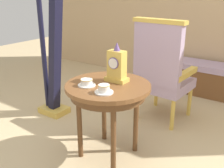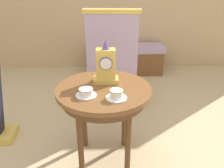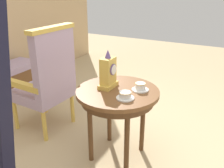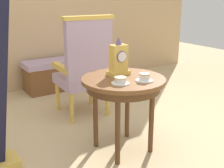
{
  "view_description": "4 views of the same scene",
  "coord_description": "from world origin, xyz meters",
  "px_view_note": "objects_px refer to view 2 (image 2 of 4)",
  "views": [
    {
      "loc": [
        1.25,
        -1.68,
        1.42
      ],
      "look_at": [
        0.02,
        0.09,
        0.64
      ],
      "focal_mm": 42.33,
      "sensor_mm": 36.0,
      "label": 1
    },
    {
      "loc": [
        0.07,
        -1.61,
        1.44
      ],
      "look_at": [
        0.11,
        -0.03,
        0.71
      ],
      "focal_mm": 38.07,
      "sensor_mm": 36.0,
      "label": 2
    },
    {
      "loc": [
        -1.7,
        -0.89,
        1.53
      ],
      "look_at": [
        0.13,
        0.08,
        0.68
      ],
      "focal_mm": 40.21,
      "sensor_mm": 36.0,
      "label": 3
    },
    {
      "loc": [
        -1.35,
        -1.98,
        1.36
      ],
      "look_at": [
        -0.02,
        0.05,
        0.61
      ],
      "focal_mm": 47.48,
      "sensor_mm": 36.0,
      "label": 4
    }
  ],
  "objects_px": {
    "teacup_right": "(116,95)",
    "window_bench": "(125,59)",
    "side_table": "(104,97)",
    "teacup_left": "(86,93)",
    "armchair": "(112,60)",
    "mantel_clock": "(106,66)"
  },
  "relations": [
    {
      "from": "teacup_right",
      "to": "window_bench",
      "type": "relative_size",
      "value": 0.12
    },
    {
      "from": "side_table",
      "to": "teacup_left",
      "type": "bearing_deg",
      "value": -133.18
    },
    {
      "from": "side_table",
      "to": "armchair",
      "type": "bearing_deg",
      "value": 84.05
    },
    {
      "from": "side_table",
      "to": "mantel_clock",
      "type": "bearing_deg",
      "value": 79.49
    },
    {
      "from": "teacup_right",
      "to": "mantel_clock",
      "type": "height_order",
      "value": "mantel_clock"
    },
    {
      "from": "side_table",
      "to": "teacup_left",
      "type": "height_order",
      "value": "teacup_left"
    },
    {
      "from": "teacup_left",
      "to": "teacup_right",
      "type": "bearing_deg",
      "value": -11.86
    },
    {
      "from": "mantel_clock",
      "to": "armchair",
      "type": "bearing_deg",
      "value": 84.66
    },
    {
      "from": "teacup_right",
      "to": "teacup_left",
      "type": "bearing_deg",
      "value": 168.14
    },
    {
      "from": "mantel_clock",
      "to": "armchair",
      "type": "xyz_separation_m",
      "value": [
        0.07,
        0.76,
        -0.21
      ]
    },
    {
      "from": "mantel_clock",
      "to": "window_bench",
      "type": "height_order",
      "value": "mantel_clock"
    },
    {
      "from": "teacup_right",
      "to": "window_bench",
      "type": "bearing_deg",
      "value": 83.53
    },
    {
      "from": "side_table",
      "to": "mantel_clock",
      "type": "relative_size",
      "value": 2.13
    },
    {
      "from": "teacup_left",
      "to": "mantel_clock",
      "type": "bearing_deg",
      "value": 58.71
    },
    {
      "from": "teacup_left",
      "to": "armchair",
      "type": "height_order",
      "value": "armchair"
    },
    {
      "from": "side_table",
      "to": "teacup_left",
      "type": "relative_size",
      "value": 4.95
    },
    {
      "from": "teacup_left",
      "to": "armchair",
      "type": "relative_size",
      "value": 0.13
    },
    {
      "from": "side_table",
      "to": "armchair",
      "type": "xyz_separation_m",
      "value": [
        0.09,
        0.86,
        0.0
      ]
    },
    {
      "from": "teacup_left",
      "to": "window_bench",
      "type": "bearing_deg",
      "value": 77.87
    },
    {
      "from": "teacup_left",
      "to": "mantel_clock",
      "type": "xyz_separation_m",
      "value": [
        0.14,
        0.23,
        0.11
      ]
    },
    {
      "from": "teacup_right",
      "to": "armchair",
      "type": "bearing_deg",
      "value": 89.84
    },
    {
      "from": "armchair",
      "to": "side_table",
      "type": "bearing_deg",
      "value": -95.95
    }
  ]
}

